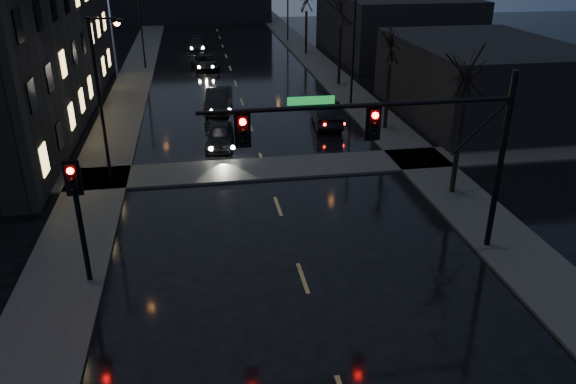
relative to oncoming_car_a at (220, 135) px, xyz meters
name	(u,v)px	position (x,y,z in m)	size (l,w,h in m)	color
sidewalk_left	(128,96)	(-6.36, 12.40, -0.61)	(3.00, 140.00, 0.12)	#2D2D2B
sidewalk_right	(343,87)	(10.64, 12.40, -0.61)	(3.00, 140.00, 0.12)	#2D2D2B
sidewalk_cross	(265,168)	(2.14, -4.10, -0.61)	(40.00, 3.00, 0.12)	#2D2D2B
commercial_right_near	(479,79)	(17.64, 3.40, 1.83)	(10.00, 14.00, 5.00)	black
commercial_right_far	(392,25)	(19.14, 25.40, 2.33)	(12.00, 18.00, 6.00)	black
signal_mast	(407,135)	(5.99, -13.60, 4.20)	(11.11, 0.41, 7.00)	black
signal_pole_left	(77,206)	(-5.36, -13.60, 2.34)	(0.35, 0.41, 4.53)	black
tree_near	(469,63)	(10.54, -8.60, 5.55)	(3.52, 3.52, 8.08)	black
tree_mid_a	(392,36)	(10.54, 1.40, 5.15)	(3.30, 3.30, 7.58)	black
tree_mid_b	(342,1)	(10.54, 13.40, 5.94)	(3.74, 3.74, 8.59)	black
streetlight_l_near	(103,88)	(-5.44, -4.60, 4.10)	(1.53, 0.28, 8.00)	black
streetlight_l_far	(143,16)	(-5.44, 22.40, 4.10)	(1.53, 0.28, 8.00)	black
streetlight_r_mid	(351,38)	(9.72, 7.40, 4.10)	(1.53, 0.28, 8.00)	black
oncoming_car_a	(220,135)	(0.00, 0.00, 0.00)	(1.59, 3.94, 1.34)	black
oncoming_car_b	(219,100)	(0.34, 7.42, 0.11)	(1.64, 4.72, 1.55)	black
oncoming_car_c	(205,62)	(-0.17, 21.48, -0.02)	(2.15, 4.66, 1.30)	black
oncoming_car_d	(197,44)	(-0.75, 31.07, 0.01)	(1.90, 4.67, 1.36)	black
lead_car	(326,113)	(7.06, 3.01, 0.10)	(1.63, 4.68, 1.54)	black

